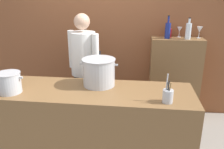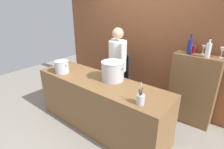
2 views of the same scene
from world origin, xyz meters
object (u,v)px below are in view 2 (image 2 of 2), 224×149
object	(u,v)px
stockpot_large	(113,71)
wine_bottle_clear	(208,50)
wine_bottle_cobalt	(190,47)
chef	(118,64)
spice_tin_red	(193,49)
stockpot_small	(62,67)
wine_glass_tall	(204,48)
utensil_crock	(141,99)
wine_glass_short	(222,50)

from	to	relation	value
stockpot_large	wine_bottle_clear	distance (m)	1.53
wine_bottle_clear	wine_bottle_cobalt	xyz separation A→B (m)	(-0.29, 0.02, 0.00)
chef	wine_bottle_cobalt	world-z (taller)	chef
wine_bottle_cobalt	spice_tin_red	distance (m)	0.12
stockpot_small	wine_glass_tall	world-z (taller)	wine_glass_tall
stockpot_small	chef	bearing A→B (deg)	54.53
stockpot_large	spice_tin_red	world-z (taller)	spice_tin_red
wine_glass_tall	utensil_crock	bearing A→B (deg)	-101.11
chef	stockpot_large	xyz separation A→B (m)	(0.30, -0.53, 0.09)
wine_glass_tall	spice_tin_red	xyz separation A→B (m)	(-0.16, -0.03, -0.04)
stockpot_small	wine_glass_tall	size ratio (longest dim) A/B	2.08
utensil_crock	wine_bottle_clear	bearing A→B (deg)	73.62
wine_bottle_clear	wine_glass_short	xyz separation A→B (m)	(0.18, 0.11, 0.00)
wine_bottle_clear	wine_bottle_cobalt	world-z (taller)	wine_bottle_cobalt
wine_glass_tall	stockpot_large	bearing A→B (deg)	-132.49
utensil_crock	wine_bottle_cobalt	world-z (taller)	wine_bottle_cobalt
utensil_crock	wine_bottle_clear	world-z (taller)	wine_bottle_clear
utensil_crock	wine_glass_short	size ratio (longest dim) A/B	1.72
wine_bottle_cobalt	wine_glass_short	distance (m)	0.47
utensil_crock	wine_glass_tall	size ratio (longest dim) A/B	1.90
stockpot_large	chef	bearing A→B (deg)	119.77
stockpot_large	utensil_crock	world-z (taller)	stockpot_large
wine_bottle_cobalt	utensil_crock	bearing A→B (deg)	-94.51
utensil_crock	wine_bottle_clear	xyz separation A→B (m)	(0.39, 1.34, 0.42)
wine_glass_tall	spice_tin_red	size ratio (longest dim) A/B	1.20
wine_glass_tall	wine_bottle_cobalt	bearing A→B (deg)	-144.53
wine_glass_short	wine_glass_tall	bearing A→B (deg)	170.42
stockpot_small	wine_bottle_clear	world-z (taller)	wine_bottle_clear
stockpot_small	wine_bottle_clear	distance (m)	2.45
wine_bottle_clear	wine_glass_short	world-z (taller)	wine_bottle_clear
chef	stockpot_small	size ratio (longest dim) A/B	5.25
utensil_crock	stockpot_small	bearing A→B (deg)	178.43
stockpot_small	wine_glass_tall	distance (m)	2.45
utensil_crock	wine_bottle_cobalt	size ratio (longest dim) A/B	0.88
spice_tin_red	stockpot_small	bearing A→B (deg)	-141.43
stockpot_large	utensil_crock	xyz separation A→B (m)	(0.74, -0.37, -0.09)
chef	wine_glass_tall	distance (m)	1.52
stockpot_large	utensil_crock	distance (m)	0.83
utensil_crock	wine_glass_tall	distance (m)	1.57
wine_bottle_clear	stockpot_small	bearing A→B (deg)	-147.60
stockpot_small	spice_tin_red	size ratio (longest dim) A/B	2.50
wine_bottle_clear	spice_tin_red	world-z (taller)	wine_bottle_clear
wine_bottle_clear	chef	bearing A→B (deg)	-162.80
wine_bottle_clear	wine_glass_tall	size ratio (longest dim) A/B	2.00
chef	stockpot_large	size ratio (longest dim) A/B	3.82
utensil_crock	wine_bottle_clear	distance (m)	1.46
stockpot_small	spice_tin_red	xyz separation A→B (m)	(1.78, 1.42, 0.33)
utensil_crock	wine_bottle_clear	size ratio (longest dim) A/B	0.95
chef	stockpot_small	distance (m)	1.05
chef	utensil_crock	world-z (taller)	chef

